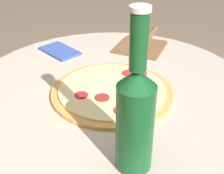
# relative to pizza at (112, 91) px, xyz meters

# --- Properties ---
(table) EXTENTS (0.81, 0.81, 0.75)m
(table) POSITION_rel_pizza_xyz_m (0.04, -0.01, -0.21)
(table) COLOR #B2A893
(table) RESTS_ON ground_plane
(pizza) EXTENTS (0.33, 0.33, 0.02)m
(pizza) POSITION_rel_pizza_xyz_m (0.00, 0.00, 0.00)
(pizza) COLOR #C68E47
(pizza) RESTS_ON table
(beer_bottle) EXTENTS (0.07, 0.07, 0.32)m
(beer_bottle) POSITION_rel_pizza_xyz_m (-0.26, 0.06, 0.11)
(beer_bottle) COLOR #144C23
(beer_bottle) RESTS_ON table
(pizza_paddle) EXTENTS (0.26, 0.25, 0.02)m
(pizza_paddle) POSITION_rel_pizza_xyz_m (0.26, -0.22, -0.00)
(pizza_paddle) COLOR brown
(pizza_paddle) RESTS_ON table
(napkin) EXTENTS (0.16, 0.13, 0.01)m
(napkin) POSITION_rel_pizza_xyz_m (0.31, 0.07, -0.00)
(napkin) COLOR #334C99
(napkin) RESTS_ON table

